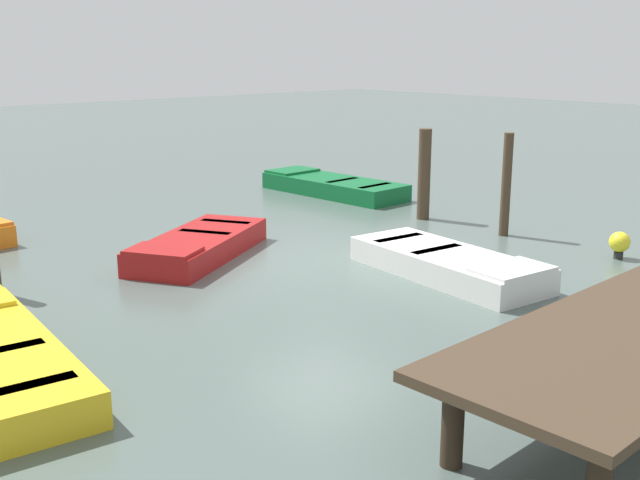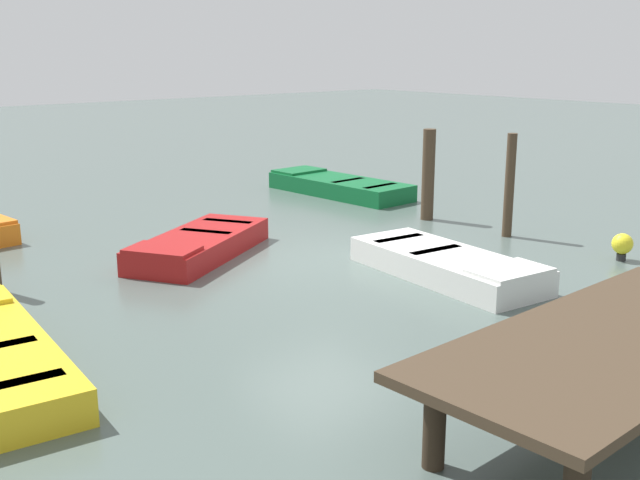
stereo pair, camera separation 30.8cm
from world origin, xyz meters
TOP-DOWN VIEW (x-y plane):
  - ground_plane at (0.00, 0.00)m, footprint 80.00×80.00m
  - dock_segment at (1.70, 6.44)m, footprint 4.77×2.09m
  - rowboat_white at (-0.88, 2.13)m, footprint 1.66×3.53m
  - rowboat_green at (-4.29, -4.38)m, footprint 1.56×3.98m
  - rowboat_red at (1.50, -1.53)m, footprint 3.40×2.71m
  - mooring_piling_near_left at (-3.88, 1.05)m, footprint 0.19×0.19m
  - mooring_piling_center at (-3.83, -0.99)m, footprint 0.27×0.27m
  - marker_buoy at (-3.95, 3.40)m, footprint 0.36×0.36m

SIDE VIEW (x-z plane):
  - ground_plane at x=0.00m, z-range 0.00..0.00m
  - rowboat_green at x=-4.29m, z-range -0.01..0.45m
  - rowboat_white at x=-0.88m, z-range -0.01..0.45m
  - rowboat_red at x=1.50m, z-range -0.01..0.45m
  - marker_buoy at x=-3.95m, z-range 0.05..0.53m
  - dock_segment at x=1.70m, z-range 0.36..1.31m
  - mooring_piling_center at x=-3.83m, z-range 0.00..1.93m
  - mooring_piling_near_left at x=-3.88m, z-range 0.00..2.01m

